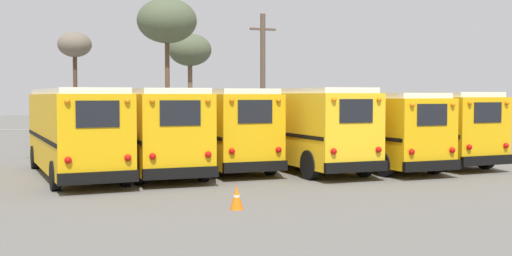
{
  "coord_description": "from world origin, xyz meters",
  "views": [
    {
      "loc": [
        -9.87,
        -24.84,
        3.02
      ],
      "look_at": [
        0.0,
        -0.01,
        1.67
      ],
      "focal_mm": 45.0,
      "sensor_mm": 36.0,
      "label": 1
    }
  ],
  "objects_px": {
    "bare_tree_1": "(190,51)",
    "bare_tree_2": "(167,22)",
    "utility_pole": "(263,76)",
    "school_bus_1": "(152,128)",
    "school_bus_0": "(75,129)",
    "traffic_cone": "(237,197)",
    "school_bus_4": "(358,127)",
    "bare_tree_0": "(75,47)",
    "school_bus_3": "(290,124)",
    "school_bus_5": "(404,124)",
    "school_bus_2": "(214,125)"
  },
  "relations": [
    {
      "from": "utility_pole",
      "to": "school_bus_0",
      "type": "bearing_deg",
      "value": -133.01
    },
    {
      "from": "school_bus_0",
      "to": "school_bus_5",
      "type": "distance_m",
      "value": 14.72
    },
    {
      "from": "school_bus_4",
      "to": "bare_tree_0",
      "type": "distance_m",
      "value": 26.58
    },
    {
      "from": "utility_pole",
      "to": "traffic_cone",
      "type": "height_order",
      "value": "utility_pole"
    },
    {
      "from": "bare_tree_0",
      "to": "bare_tree_1",
      "type": "distance_m",
      "value": 8.43
    },
    {
      "from": "bare_tree_2",
      "to": "school_bus_2",
      "type": "bearing_deg",
      "value": -96.78
    },
    {
      "from": "school_bus_0",
      "to": "bare_tree_2",
      "type": "xyz_separation_m",
      "value": [
        7.77,
        17.25,
        6.14
      ]
    },
    {
      "from": "school_bus_0",
      "to": "utility_pole",
      "type": "relative_size",
      "value": 1.15
    },
    {
      "from": "school_bus_4",
      "to": "traffic_cone",
      "type": "bearing_deg",
      "value": -136.48
    },
    {
      "from": "school_bus_1",
      "to": "utility_pole",
      "type": "relative_size",
      "value": 1.12
    },
    {
      "from": "school_bus_3",
      "to": "bare_tree_1",
      "type": "distance_m",
      "value": 23.18
    },
    {
      "from": "school_bus_4",
      "to": "utility_pole",
      "type": "xyz_separation_m",
      "value": [
        1.71,
        15.05,
        2.6
      ]
    },
    {
      "from": "bare_tree_0",
      "to": "traffic_cone",
      "type": "height_order",
      "value": "bare_tree_0"
    },
    {
      "from": "school_bus_1",
      "to": "bare_tree_1",
      "type": "xyz_separation_m",
      "value": [
        7.94,
        22.45,
        4.64
      ]
    },
    {
      "from": "school_bus_5",
      "to": "utility_pole",
      "type": "xyz_separation_m",
      "value": [
        -1.23,
        14.15,
        2.57
      ]
    },
    {
      "from": "school_bus_3",
      "to": "utility_pole",
      "type": "distance_m",
      "value": 15.32
    },
    {
      "from": "school_bus_0",
      "to": "traffic_cone",
      "type": "bearing_deg",
      "value": -69.52
    },
    {
      "from": "school_bus_1",
      "to": "bare_tree_0",
      "type": "bearing_deg",
      "value": 91.01
    },
    {
      "from": "school_bus_5",
      "to": "bare_tree_1",
      "type": "distance_m",
      "value": 23.2
    },
    {
      "from": "school_bus_4",
      "to": "utility_pole",
      "type": "relative_size",
      "value": 1.22
    },
    {
      "from": "utility_pole",
      "to": "school_bus_1",
      "type": "bearing_deg",
      "value": -126.56
    },
    {
      "from": "bare_tree_2",
      "to": "traffic_cone",
      "type": "height_order",
      "value": "bare_tree_2"
    },
    {
      "from": "school_bus_1",
      "to": "school_bus_3",
      "type": "distance_m",
      "value": 5.89
    },
    {
      "from": "bare_tree_2",
      "to": "school_bus_4",
      "type": "bearing_deg",
      "value": -77.36
    },
    {
      "from": "bare_tree_2",
      "to": "bare_tree_1",
      "type": "bearing_deg",
      "value": 60.3
    },
    {
      "from": "school_bus_0",
      "to": "traffic_cone",
      "type": "relative_size",
      "value": 14.94
    },
    {
      "from": "bare_tree_1",
      "to": "bare_tree_2",
      "type": "height_order",
      "value": "bare_tree_2"
    },
    {
      "from": "school_bus_4",
      "to": "school_bus_1",
      "type": "bearing_deg",
      "value": 174.58
    },
    {
      "from": "school_bus_1",
      "to": "school_bus_5",
      "type": "distance_m",
      "value": 11.77
    },
    {
      "from": "school_bus_2",
      "to": "school_bus_5",
      "type": "xyz_separation_m",
      "value": [
        8.83,
        -1.09,
        -0.05
      ]
    },
    {
      "from": "bare_tree_2",
      "to": "school_bus_3",
      "type": "bearing_deg",
      "value": -86.48
    },
    {
      "from": "school_bus_2",
      "to": "utility_pole",
      "type": "height_order",
      "value": "utility_pole"
    },
    {
      "from": "school_bus_3",
      "to": "bare_tree_2",
      "type": "bearing_deg",
      "value": 93.52
    },
    {
      "from": "school_bus_1",
      "to": "bare_tree_1",
      "type": "distance_m",
      "value": 24.26
    },
    {
      "from": "school_bus_0",
      "to": "school_bus_4",
      "type": "relative_size",
      "value": 0.94
    },
    {
      "from": "traffic_cone",
      "to": "school_bus_2",
      "type": "bearing_deg",
      "value": 75.34
    },
    {
      "from": "bare_tree_2",
      "to": "traffic_cone",
      "type": "xyz_separation_m",
      "value": [
        -4.52,
        -25.94,
        -7.59
      ]
    },
    {
      "from": "utility_pole",
      "to": "bare_tree_1",
      "type": "height_order",
      "value": "utility_pole"
    },
    {
      "from": "school_bus_0",
      "to": "school_bus_5",
      "type": "bearing_deg",
      "value": 1.17
    },
    {
      "from": "bare_tree_0",
      "to": "bare_tree_2",
      "type": "bearing_deg",
      "value": -51.52
    },
    {
      "from": "school_bus_3",
      "to": "school_bus_5",
      "type": "bearing_deg",
      "value": 2.25
    },
    {
      "from": "utility_pole",
      "to": "bare_tree_1",
      "type": "xyz_separation_m",
      "value": [
        -2.6,
        8.24,
        2.11
      ]
    },
    {
      "from": "bare_tree_0",
      "to": "school_bus_4",
      "type": "bearing_deg",
      "value": -69.28
    },
    {
      "from": "school_bus_1",
      "to": "traffic_cone",
      "type": "xyz_separation_m",
      "value": [
        0.3,
        -8.93,
        -1.45
      ]
    },
    {
      "from": "bare_tree_1",
      "to": "bare_tree_2",
      "type": "xyz_separation_m",
      "value": [
        -3.11,
        -5.45,
        1.51
      ]
    },
    {
      "from": "school_bus_4",
      "to": "bare_tree_2",
      "type": "height_order",
      "value": "bare_tree_2"
    },
    {
      "from": "school_bus_2",
      "to": "traffic_cone",
      "type": "height_order",
      "value": "school_bus_2"
    },
    {
      "from": "school_bus_2",
      "to": "bare_tree_1",
      "type": "xyz_separation_m",
      "value": [
        4.99,
        21.3,
        4.64
      ]
    },
    {
      "from": "school_bus_3",
      "to": "school_bus_4",
      "type": "xyz_separation_m",
      "value": [
        2.94,
        -0.67,
        -0.11
      ]
    },
    {
      "from": "utility_pole",
      "to": "bare_tree_2",
      "type": "relative_size",
      "value": 0.88
    }
  ]
}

